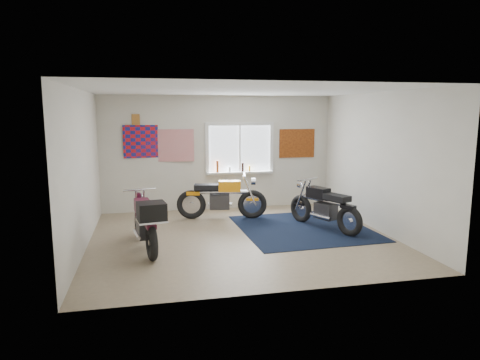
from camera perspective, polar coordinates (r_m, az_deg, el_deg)
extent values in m
plane|color=#9E896B|center=(8.06, 0.19, -7.68)|extent=(5.50, 5.50, 0.00)
plane|color=white|center=(7.72, 0.20, 11.87)|extent=(5.50, 5.50, 0.00)
plane|color=silver|center=(10.22, -2.83, 3.62)|extent=(5.50, 0.00, 5.50)
plane|color=silver|center=(5.39, 5.91, -1.41)|extent=(5.50, 0.00, 5.50)
plane|color=silver|center=(7.68, -20.29, 1.22)|extent=(0.00, 5.00, 5.00)
plane|color=silver|center=(8.78, 18.01, 2.27)|extent=(0.00, 5.00, 5.00)
cube|color=black|center=(8.76, 8.47, -6.35)|extent=(2.60, 2.70, 0.01)
cube|color=white|center=(10.29, -0.06, 4.23)|extent=(1.50, 0.02, 1.10)
cube|color=white|center=(10.24, -0.05, 7.51)|extent=(1.66, 0.06, 0.08)
cube|color=white|center=(10.34, -0.04, 0.96)|extent=(1.66, 0.06, 0.08)
cube|color=white|center=(10.14, -4.43, 4.12)|extent=(0.08, 0.06, 1.10)
cube|color=white|center=(10.47, 4.20, 4.29)|extent=(0.08, 0.06, 1.10)
cube|color=white|center=(10.27, -0.05, 4.22)|extent=(0.04, 0.06, 1.10)
cube|color=white|center=(10.28, 0.03, 1.02)|extent=(1.60, 0.16, 0.04)
cylinder|color=#963E15|center=(10.15, -3.02, 1.81)|extent=(0.07, 0.07, 0.28)
cylinder|color=silver|center=(10.21, -1.39, 1.42)|extent=(0.06, 0.06, 0.12)
cylinder|color=black|center=(10.26, 0.36, 1.74)|extent=(0.06, 0.06, 0.22)
cylinder|color=orange|center=(10.31, 1.30, 1.55)|extent=(0.05, 0.05, 0.14)
plane|color=red|center=(10.04, -12.48, 5.03)|extent=(1.00, 0.07, 1.00)
plane|color=red|center=(10.04, -8.74, 4.57)|extent=(0.90, 0.09, 0.90)
cube|color=#A1672E|center=(10.02, -13.73, 7.84)|extent=(0.18, 0.02, 0.24)
cube|color=#A54C14|center=(10.67, 7.60, 4.86)|extent=(0.90, 0.03, 0.70)
torus|color=black|center=(9.40, 1.65, -3.25)|extent=(0.65, 0.24, 0.64)
torus|color=black|center=(9.42, -6.51, -3.28)|extent=(0.65, 0.24, 0.64)
cylinder|color=silver|center=(9.40, 1.65, -3.25)|extent=(0.12, 0.11, 0.10)
cylinder|color=silver|center=(9.42, -6.51, -3.28)|extent=(0.12, 0.11, 0.10)
cylinder|color=silver|center=(9.33, -2.45, -1.62)|extent=(1.20, 0.31, 0.09)
cube|color=#29292B|center=(9.37, -2.73, -2.88)|extent=(0.47, 0.34, 0.32)
cylinder|color=silver|center=(9.54, -2.71, -3.25)|extent=(0.53, 0.16, 0.07)
cube|color=orange|center=(9.31, -1.40, -0.80)|extent=(0.51, 0.33, 0.23)
cube|color=black|center=(9.32, -4.51, -0.93)|extent=(0.57, 0.36, 0.11)
cube|color=orange|center=(9.36, -6.25, -1.74)|extent=(0.31, 0.20, 0.08)
cube|color=orange|center=(9.38, 1.65, -2.57)|extent=(0.29, 0.18, 0.05)
cylinder|color=silver|center=(9.27, 0.60, 0.72)|extent=(0.14, 0.59, 0.03)
cylinder|color=silver|center=(9.30, 1.78, -0.21)|extent=(0.12, 0.17, 0.15)
torus|color=black|center=(9.19, 8.12, -3.80)|extent=(0.35, 0.58, 0.58)
torus|color=black|center=(8.34, 14.39, -5.34)|extent=(0.35, 0.58, 0.58)
cylinder|color=silver|center=(9.19, 8.12, -3.80)|extent=(0.13, 0.13, 0.10)
cylinder|color=silver|center=(8.34, 14.39, -5.34)|extent=(0.13, 0.13, 0.10)
cylinder|color=silver|center=(8.69, 11.16, -2.69)|extent=(0.55, 1.10, 0.08)
cube|color=#29292B|center=(8.70, 11.34, -4.06)|extent=(0.41, 0.49, 0.32)
cylinder|color=silver|center=(8.62, 10.66, -4.80)|extent=(0.27, 0.49, 0.06)
cube|color=black|center=(8.78, 10.38, -1.69)|extent=(0.41, 0.52, 0.22)
cube|color=black|center=(8.46, 12.80, -2.30)|extent=(0.45, 0.57, 0.11)
cube|color=black|center=(8.31, 14.22, -3.48)|extent=(0.25, 0.31, 0.07)
cube|color=black|center=(9.17, 8.14, -3.12)|extent=(0.22, 0.29, 0.05)
cylinder|color=silver|center=(8.95, 8.96, 0.13)|extent=(0.54, 0.27, 0.03)
cylinder|color=silver|center=(9.11, 8.11, -0.65)|extent=(0.17, 0.15, 0.15)
torus|color=black|center=(8.17, -13.25, -5.54)|extent=(0.21, 0.61, 0.60)
torus|color=black|center=(6.93, -11.70, -8.14)|extent=(0.21, 0.61, 0.60)
cylinder|color=silver|center=(8.17, -13.25, -5.54)|extent=(0.11, 0.12, 0.10)
cylinder|color=silver|center=(6.93, -11.70, -8.14)|extent=(0.11, 0.12, 0.10)
cylinder|color=silver|center=(7.48, -12.62, -4.68)|extent=(0.27, 1.17, 0.08)
cube|color=#29292B|center=(7.48, -12.51, -6.28)|extent=(0.32, 0.45, 0.31)
cylinder|color=silver|center=(7.49, -13.61, -7.05)|extent=(0.14, 0.51, 0.06)
cube|color=#430A1C|center=(7.61, -12.84, -3.45)|extent=(0.31, 0.50, 0.22)
cube|color=black|center=(7.14, -12.24, -4.41)|extent=(0.34, 0.54, 0.11)
cube|color=#430A1C|center=(6.90, -11.83, -5.97)|extent=(0.19, 0.30, 0.07)
cube|color=#430A1C|center=(8.14, -13.28, -4.79)|extent=(0.17, 0.28, 0.05)
cylinder|color=silver|center=(7.87, -13.25, -1.26)|extent=(0.57, 0.12, 0.03)
cylinder|color=silver|center=(8.07, -13.40, -2.07)|extent=(0.16, 0.11, 0.15)
cube|color=black|center=(6.71, -11.71, -4.12)|extent=(0.47, 0.45, 0.28)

